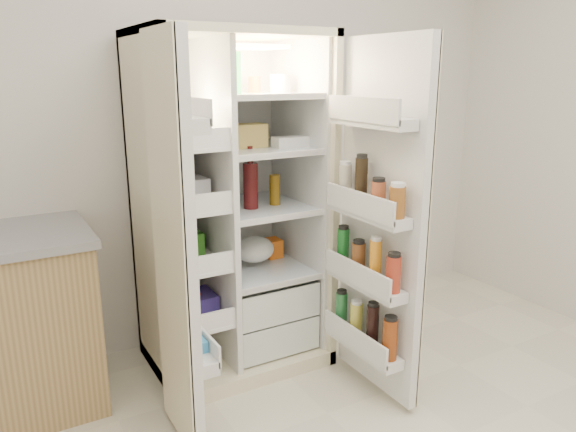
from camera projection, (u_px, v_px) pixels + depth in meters
wall_back at (227, 115)px, 3.21m from camera, size 4.00×0.02×2.70m
refrigerator at (231, 231)px, 3.01m from camera, size 0.92×0.70×1.80m
freezer_door at (175, 250)px, 2.22m from camera, size 0.15×0.40×1.72m
fridge_door at (379, 229)px, 2.62m from camera, size 0.17×0.58×1.72m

